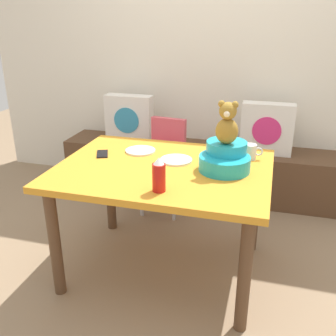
# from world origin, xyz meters

# --- Properties ---
(ground_plane) EXTENTS (8.00, 8.00, 0.00)m
(ground_plane) POSITION_xyz_m (0.00, 0.00, 0.00)
(ground_plane) COLOR #8C7256
(back_wall) EXTENTS (4.40, 0.10, 2.60)m
(back_wall) POSITION_xyz_m (0.00, 1.51, 1.30)
(back_wall) COLOR silver
(back_wall) RESTS_ON ground_plane
(window_bench) EXTENTS (2.60, 0.44, 0.46)m
(window_bench) POSITION_xyz_m (0.00, 1.24, 0.23)
(window_bench) COLOR brown
(window_bench) RESTS_ON ground_plane
(pillow_floral_left) EXTENTS (0.44, 0.15, 0.44)m
(pillow_floral_left) POSITION_xyz_m (-0.69, 1.22, 0.68)
(pillow_floral_left) COLOR white
(pillow_floral_left) RESTS_ON window_bench
(pillow_floral_right) EXTENTS (0.44, 0.15, 0.44)m
(pillow_floral_right) POSITION_xyz_m (0.57, 1.22, 0.68)
(pillow_floral_right) COLOR white
(pillow_floral_right) RESTS_ON window_bench
(dining_table) EXTENTS (1.28, 0.98, 0.74)m
(dining_table) POSITION_xyz_m (0.00, 0.00, 0.64)
(dining_table) COLOR orange
(dining_table) RESTS_ON ground_plane
(highchair) EXTENTS (0.35, 0.48, 0.79)m
(highchair) POSITION_xyz_m (-0.24, 0.80, 0.52)
(highchair) COLOR #D84C59
(highchair) RESTS_ON ground_plane
(infant_seat_teal) EXTENTS (0.30, 0.33, 0.16)m
(infant_seat_teal) POSITION_xyz_m (0.36, 0.05, 0.81)
(infant_seat_teal) COLOR #1DA0B5
(infant_seat_teal) RESTS_ON dining_table
(teddy_bear) EXTENTS (0.13, 0.12, 0.25)m
(teddy_bear) POSITION_xyz_m (0.36, 0.05, 1.02)
(teddy_bear) COLOR olive
(teddy_bear) RESTS_ON infant_seat_teal
(ketchup_bottle) EXTENTS (0.07, 0.07, 0.18)m
(ketchup_bottle) POSITION_xyz_m (0.07, -0.34, 0.83)
(ketchup_bottle) COLOR red
(ketchup_bottle) RESTS_ON dining_table
(coffee_mug) EXTENTS (0.12, 0.08, 0.09)m
(coffee_mug) POSITION_xyz_m (0.49, 0.27, 0.79)
(coffee_mug) COLOR silver
(coffee_mug) RESTS_ON dining_table
(dinner_plate_near) EXTENTS (0.20, 0.20, 0.01)m
(dinner_plate_near) POSITION_xyz_m (0.05, 0.11, 0.75)
(dinner_plate_near) COLOR white
(dinner_plate_near) RESTS_ON dining_table
(dinner_plate_far) EXTENTS (0.20, 0.20, 0.01)m
(dinner_plate_far) POSITION_xyz_m (-0.22, 0.22, 0.75)
(dinner_plate_far) COLOR white
(dinner_plate_far) RESTS_ON dining_table
(cell_phone) EXTENTS (0.12, 0.16, 0.01)m
(cell_phone) POSITION_xyz_m (-0.45, 0.09, 0.74)
(cell_phone) COLOR black
(cell_phone) RESTS_ON dining_table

